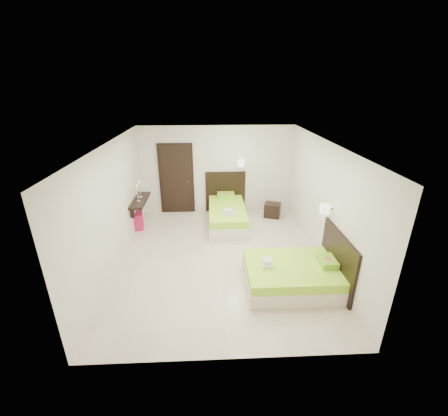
{
  "coord_description": "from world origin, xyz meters",
  "views": [
    {
      "loc": [
        -0.2,
        -5.9,
        3.7
      ],
      "look_at": [
        0.1,
        0.3,
        1.1
      ],
      "focal_mm": 24.0,
      "sensor_mm": 36.0,
      "label": 1
    }
  ],
  "objects_px": {
    "ottoman": "(134,221)",
    "bed_double": "(295,274)",
    "nightstand": "(272,210)",
    "bed_single": "(227,213)"
  },
  "relations": [
    {
      "from": "nightstand",
      "to": "ottoman",
      "type": "distance_m",
      "value": 3.97
    },
    {
      "from": "bed_single",
      "to": "ottoman",
      "type": "relative_size",
      "value": 4.44
    },
    {
      "from": "bed_single",
      "to": "ottoman",
      "type": "distance_m",
      "value": 2.56
    },
    {
      "from": "bed_single",
      "to": "nightstand",
      "type": "bearing_deg",
      "value": 15.61
    },
    {
      "from": "bed_single",
      "to": "bed_double",
      "type": "height_order",
      "value": "bed_single"
    },
    {
      "from": "bed_double",
      "to": "ottoman",
      "type": "distance_m",
      "value": 4.58
    },
    {
      "from": "ottoman",
      "to": "bed_double",
      "type": "bearing_deg",
      "value": -35.85
    },
    {
      "from": "bed_single",
      "to": "bed_double",
      "type": "distance_m",
      "value": 3.14
    },
    {
      "from": "bed_single",
      "to": "nightstand",
      "type": "height_order",
      "value": "bed_single"
    },
    {
      "from": "bed_single",
      "to": "bed_double",
      "type": "relative_size",
      "value": 1.12
    }
  ]
}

